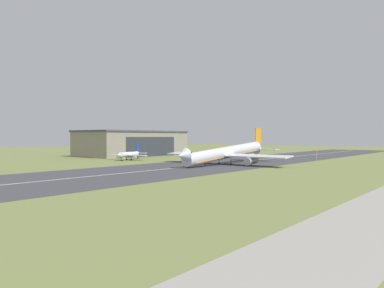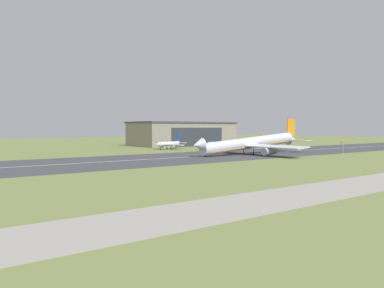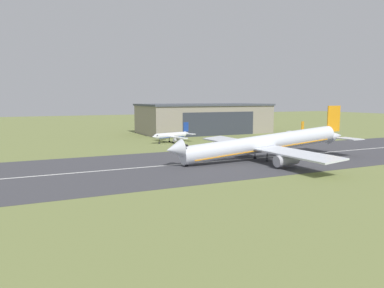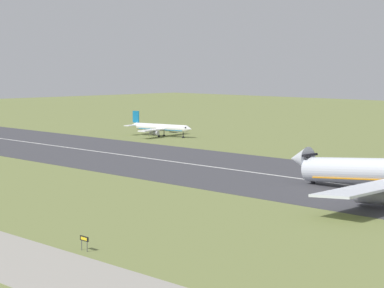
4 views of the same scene
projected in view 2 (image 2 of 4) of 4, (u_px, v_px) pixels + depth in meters
ground_plane at (291, 171)px, 95.70m from camera, size 715.94×715.94×0.00m
runway_strip at (177, 158)px, 137.14m from camera, size 475.94×46.52×0.06m
runway_centreline at (177, 158)px, 137.14m from camera, size 428.35×0.70×0.01m
taxiway_road at (380, 181)px, 77.34m from camera, size 356.96×12.87×0.05m
hangar_building at (182, 134)px, 234.53m from camera, size 63.66×32.87×14.63m
airplane_landing at (250, 143)px, 154.60m from camera, size 59.92×55.54×15.04m
airplane_parked_west at (169, 144)px, 190.61m from camera, size 18.62×19.90×7.73m
airplane_parked_east at (267, 142)px, 217.46m from camera, size 23.39×20.26×7.89m
windsock_pole at (341, 143)px, 144.63m from camera, size 0.96×2.18×5.80m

